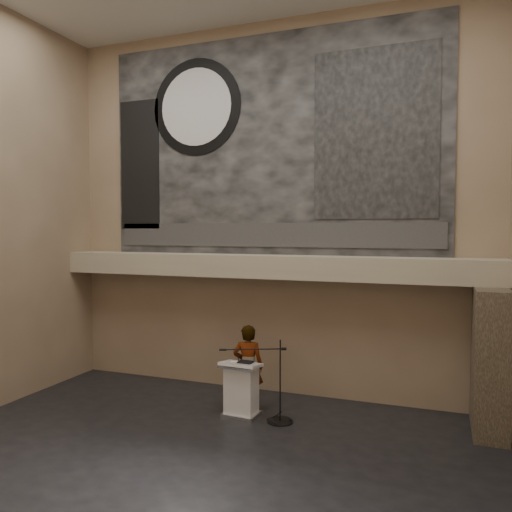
% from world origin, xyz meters
% --- Properties ---
extents(floor, '(10.00, 10.00, 0.00)m').
position_xyz_m(floor, '(0.00, 0.00, 0.00)').
color(floor, black).
rests_on(floor, ground).
extents(wall_back, '(10.00, 0.02, 8.50)m').
position_xyz_m(wall_back, '(0.00, 4.00, 4.25)').
color(wall_back, '#7D674F').
rests_on(wall_back, floor).
extents(soffit, '(10.00, 0.80, 0.50)m').
position_xyz_m(soffit, '(0.00, 3.60, 2.95)').
color(soffit, tan).
rests_on(soffit, wall_back).
extents(sprinkler_left, '(0.04, 0.04, 0.06)m').
position_xyz_m(sprinkler_left, '(-1.60, 3.55, 2.67)').
color(sprinkler_left, '#B2893D').
rests_on(sprinkler_left, soffit).
extents(sprinkler_right, '(0.04, 0.04, 0.06)m').
position_xyz_m(sprinkler_right, '(1.90, 3.55, 2.67)').
color(sprinkler_right, '#B2893D').
rests_on(sprinkler_right, soffit).
extents(banner, '(8.00, 0.05, 5.00)m').
position_xyz_m(banner, '(0.00, 3.97, 5.70)').
color(banner, black).
rests_on(banner, wall_back).
extents(banner_text_strip, '(7.76, 0.02, 0.55)m').
position_xyz_m(banner_text_strip, '(0.00, 3.93, 3.65)').
color(banner_text_strip, '#2D2D2D').
rests_on(banner_text_strip, banner).
extents(banner_clock_rim, '(2.30, 0.02, 2.30)m').
position_xyz_m(banner_clock_rim, '(-1.80, 3.93, 6.70)').
color(banner_clock_rim, black).
rests_on(banner_clock_rim, banner).
extents(banner_clock_face, '(1.84, 0.02, 1.84)m').
position_xyz_m(banner_clock_face, '(-1.80, 3.91, 6.70)').
color(banner_clock_face, silver).
rests_on(banner_clock_face, banner).
extents(banner_building_print, '(2.60, 0.02, 3.60)m').
position_xyz_m(banner_building_print, '(2.40, 3.93, 5.80)').
color(banner_building_print, black).
rests_on(banner_building_print, banner).
extents(banner_brick_print, '(1.10, 0.02, 3.20)m').
position_xyz_m(banner_brick_print, '(-3.40, 3.93, 5.40)').
color(banner_brick_print, black).
rests_on(banner_brick_print, banner).
extents(stone_pier, '(0.60, 1.40, 2.70)m').
position_xyz_m(stone_pier, '(4.65, 3.15, 1.35)').
color(stone_pier, '#3D3225').
rests_on(stone_pier, floor).
extents(lectern, '(0.81, 0.61, 1.14)m').
position_xyz_m(lectern, '(0.03, 2.26, 0.55)').
color(lectern, silver).
rests_on(lectern, floor).
extents(binder, '(0.29, 0.23, 0.04)m').
position_xyz_m(binder, '(0.12, 2.25, 1.12)').
color(binder, black).
rests_on(binder, lectern).
extents(papers, '(0.24, 0.30, 0.00)m').
position_xyz_m(papers, '(-0.09, 2.20, 1.10)').
color(papers, silver).
rests_on(papers, lectern).
extents(speaker_person, '(0.71, 0.53, 1.78)m').
position_xyz_m(speaker_person, '(-0.00, 2.73, 0.89)').
color(speaker_person, silver).
rests_on(speaker_person, floor).
extents(mic_stand, '(1.34, 0.75, 1.63)m').
position_xyz_m(mic_stand, '(0.82, 2.25, 0.24)').
color(mic_stand, black).
rests_on(mic_stand, floor).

